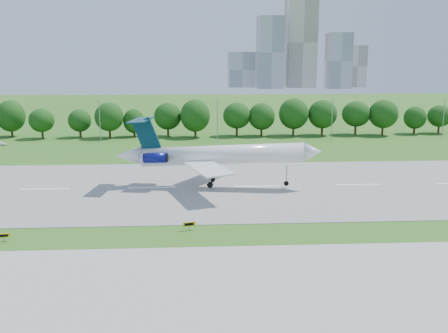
% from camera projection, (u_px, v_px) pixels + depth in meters
% --- Properties ---
extents(ground, '(600.00, 600.00, 0.00)m').
position_uv_depth(ground, '(137.00, 232.00, 70.33)').
color(ground, '#255F19').
rests_on(ground, ground).
extents(runway, '(400.00, 45.00, 0.08)m').
position_uv_depth(runway, '(152.00, 188.00, 94.74)').
color(runway, gray).
rests_on(runway, ground).
extents(taxiway, '(400.00, 23.00, 0.08)m').
position_uv_depth(taxiway, '(118.00, 289.00, 52.74)').
color(taxiway, '#ADADA8').
rests_on(taxiway, ground).
extents(tree_line, '(288.40, 8.40, 10.40)m').
position_uv_depth(tree_line, '(169.00, 117.00, 158.91)').
color(tree_line, '#382314').
rests_on(tree_line, ground).
extents(light_poles, '(175.90, 0.25, 12.19)m').
position_uv_depth(light_poles, '(159.00, 120.00, 148.97)').
color(light_poles, gray).
rests_on(light_poles, ground).
extents(skyline, '(127.00, 52.00, 80.00)m').
position_uv_depth(skyline, '(296.00, 54.00, 451.24)').
color(skyline, '#B2B2B7').
rests_on(skyline, ground).
extents(airliner, '(39.08, 28.22, 12.94)m').
position_uv_depth(airliner, '(212.00, 154.00, 94.33)').
color(airliner, white).
rests_on(airliner, ground).
extents(taxi_sign_left, '(1.53, 0.43, 1.07)m').
position_uv_depth(taxi_sign_left, '(4.00, 236.00, 66.62)').
color(taxi_sign_left, gray).
rests_on(taxi_sign_left, ground).
extents(taxi_sign_centre, '(1.76, 0.64, 1.24)m').
position_uv_depth(taxi_sign_centre, '(189.00, 224.00, 70.88)').
color(taxi_sign_centre, gray).
rests_on(taxi_sign_centre, ground).
extents(service_vehicle_b, '(3.67, 1.56, 1.24)m').
position_uv_depth(service_vehicle_b, '(0.00, 143.00, 142.65)').
color(service_vehicle_b, white).
rests_on(service_vehicle_b, ground).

